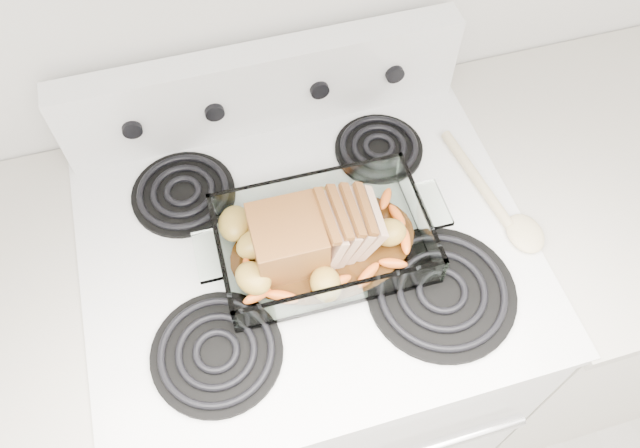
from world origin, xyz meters
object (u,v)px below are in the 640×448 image
object	(u,v)px
baking_dish	(323,243)
electric_range	(310,339)
counter_left	(24,420)
counter_right	(560,273)
pork_roast	(305,236)

from	to	relation	value
baking_dish	electric_range	bearing A→B (deg)	132.59
baking_dish	counter_left	bearing A→B (deg)	178.97
counter_right	pork_roast	xyz separation A→B (m)	(-0.67, -0.03, 0.53)
pork_roast	baking_dish	bearing A→B (deg)	21.72
counter_left	baking_dish	xyz separation A→B (m)	(0.69, -0.03, 0.50)
counter_left	baking_dish	world-z (taller)	baking_dish
counter_right	electric_range	bearing A→B (deg)	179.90
baking_dish	counter_right	bearing A→B (deg)	3.41
electric_range	baking_dish	distance (m)	0.48
electric_range	pork_roast	distance (m)	0.52
baking_dish	pork_roast	distance (m)	0.05
electric_range	counter_left	size ratio (longest dim) A/B	1.20
counter_right	baking_dish	size ratio (longest dim) A/B	2.64
electric_range	baking_dish	size ratio (longest dim) A/B	3.17
pork_roast	counter_right	bearing A→B (deg)	23.91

